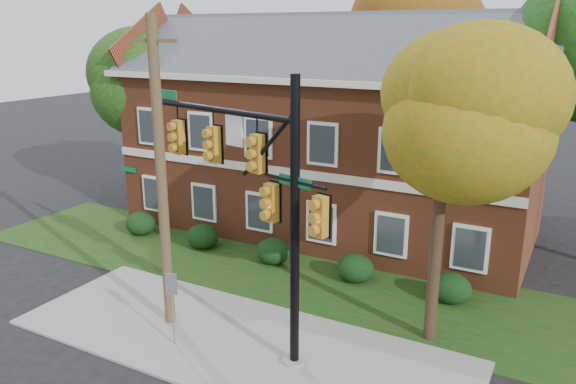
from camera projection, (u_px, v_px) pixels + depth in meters
The scene contains 15 objects.
ground at pixel (217, 359), 15.93m from camera, with size 120.00×120.00×0.00m, color black.
sidewalk at pixel (236, 342), 16.76m from camera, with size 14.00×5.00×0.08m, color gray.
grass_strip at pixel (310, 280), 20.99m from camera, with size 30.00×6.00×0.04m, color #193811.
apartment_building at pixel (330, 122), 25.56m from camera, with size 18.80×8.80×9.74m.
hedge_far_left at pixel (141, 224), 25.57m from camera, with size 1.40×1.26×1.05m, color black.
hedge_left at pixel (202, 237), 23.96m from camera, with size 1.40×1.26×1.05m, color black.
hedge_center at pixel (273, 251), 22.36m from camera, with size 1.40×1.26×1.05m, color black.
hedge_right at pixel (355, 268), 20.75m from camera, with size 1.40×1.26×1.05m, color black.
hedge_far_right at pixel (451, 288), 19.14m from camera, with size 1.40×1.26×1.05m, color black.
tree_near_right at pixel (453, 121), 14.95m from camera, with size 4.50×4.25×8.58m.
tree_left_rear at pixel (148, 78), 28.62m from camera, with size 5.40×5.10×8.88m.
tree_far_rear at pixel (414, 34), 30.51m from camera, with size 6.84×6.46×11.52m.
traffic_signal at pixel (256, 185), 15.25m from camera, with size 6.96×2.04×7.99m.
utility_pole at pixel (161, 178), 16.59m from camera, with size 1.46×0.39×9.46m.
sign_post at pixel (172, 297), 16.17m from camera, with size 0.33×0.17×2.33m.
Camera 1 is at (8.47, -11.33, 8.97)m, focal length 35.00 mm.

